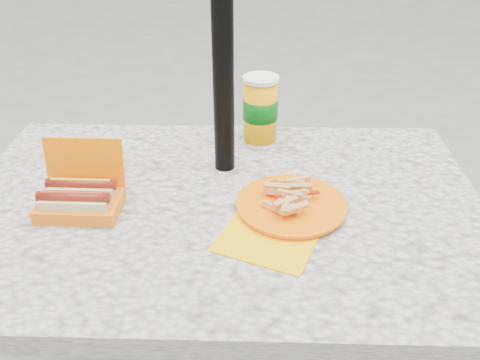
{
  "coord_description": "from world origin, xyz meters",
  "views": [
    {
      "loc": [
        0.07,
        -0.96,
        1.4
      ],
      "look_at": [
        0.04,
        0.01,
        0.8
      ],
      "focal_mm": 38.0,
      "sensor_mm": 36.0,
      "label": 1
    }
  ],
  "objects_px": {
    "hotdog_box": "(80,198)",
    "soda_cup": "(260,109)",
    "fries_plate": "(289,206)",
    "umbrella_pole": "(222,29)"
  },
  "relations": [
    {
      "from": "hotdog_box",
      "to": "soda_cup",
      "type": "xyz_separation_m",
      "value": [
        0.4,
        0.36,
        0.06
      ]
    },
    {
      "from": "umbrella_pole",
      "to": "soda_cup",
      "type": "bearing_deg",
      "value": 60.8
    },
    {
      "from": "hotdog_box",
      "to": "fries_plate",
      "type": "relative_size",
      "value": 0.51
    },
    {
      "from": "umbrella_pole",
      "to": "hotdog_box",
      "type": "bearing_deg",
      "value": -146.62
    },
    {
      "from": "hotdog_box",
      "to": "fries_plate",
      "type": "xyz_separation_m",
      "value": [
        0.46,
        0.01,
        -0.02
      ]
    },
    {
      "from": "fries_plate",
      "to": "soda_cup",
      "type": "bearing_deg",
      "value": 100.24
    },
    {
      "from": "fries_plate",
      "to": "hotdog_box",
      "type": "bearing_deg",
      "value": -178.47
    },
    {
      "from": "hotdog_box",
      "to": "soda_cup",
      "type": "distance_m",
      "value": 0.54
    },
    {
      "from": "hotdog_box",
      "to": "soda_cup",
      "type": "bearing_deg",
      "value": 43.32
    },
    {
      "from": "soda_cup",
      "to": "umbrella_pole",
      "type": "bearing_deg",
      "value": -119.2
    }
  ]
}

